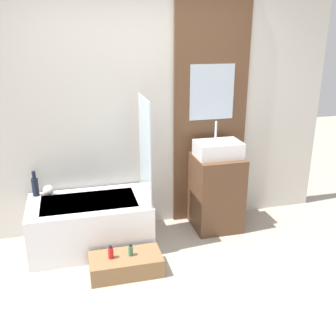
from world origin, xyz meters
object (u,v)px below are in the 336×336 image
object	(u,v)px
bathtub	(90,224)
sink	(218,149)
vase_tall_dark	(35,186)
vase_round_light	(48,190)
bottle_soap_secondary	(131,250)
wooden_step_bench	(126,264)
bottle_soap_primary	(111,253)

from	to	relation	value
bathtub	sink	bearing A→B (deg)	3.52
vase_tall_dark	vase_round_light	bearing A→B (deg)	-9.46
vase_tall_dark	bottle_soap_secondary	size ratio (longest dim) A/B	2.32
wooden_step_bench	vase_round_light	xyz separation A→B (m)	(-0.66, 0.80, 0.47)
sink	vase_round_light	xyz separation A→B (m)	(-1.76, 0.16, -0.35)
sink	bottle_soap_primary	bearing A→B (deg)	-152.59
bottle_soap_primary	bottle_soap_secondary	world-z (taller)	bottle_soap_primary
bathtub	vase_tall_dark	world-z (taller)	vase_tall_dark
vase_tall_dark	wooden_step_bench	bearing A→B (deg)	-46.59
bathtub	bottle_soap_secondary	world-z (taller)	bathtub
sink	bottle_soap_primary	size ratio (longest dim) A/B	3.76
vase_tall_dark	bottle_soap_secondary	xyz separation A→B (m)	(0.83, -0.83, -0.39)
bathtub	wooden_step_bench	distance (m)	0.64
bottle_soap_primary	bottle_soap_secondary	bearing A→B (deg)	0.00
bottle_soap_secondary	vase_round_light	bearing A→B (deg)	131.22
wooden_step_bench	bottle_soap_primary	size ratio (longest dim) A/B	5.16
sink	bottle_soap_secondary	xyz separation A→B (m)	(-1.06, -0.64, -0.69)
wooden_step_bench	vase_round_light	world-z (taller)	vase_round_light
bottle_soap_primary	vase_round_light	bearing A→B (deg)	123.16
sink	bottle_soap_primary	xyz separation A→B (m)	(-1.24, -0.64, -0.68)
vase_round_light	bottle_soap_primary	distance (m)	1.02
bottle_soap_primary	wooden_step_bench	bearing A→B (deg)	0.00
vase_round_light	bottle_soap_secondary	world-z (taller)	vase_round_light
sink	bathtub	bearing A→B (deg)	-176.48
bottle_soap_primary	bottle_soap_secondary	xyz separation A→B (m)	(0.18, 0.00, -0.01)
sink	vase_round_light	distance (m)	1.81
sink	vase_round_light	world-z (taller)	sink
wooden_step_bench	bottle_soap_primary	xyz separation A→B (m)	(-0.13, 0.00, 0.14)
wooden_step_bench	bottle_soap_secondary	xyz separation A→B (m)	(0.05, 0.00, 0.14)
vase_tall_dark	vase_round_light	xyz separation A→B (m)	(0.12, -0.02, -0.05)
vase_tall_dark	bottle_soap_primary	xyz separation A→B (m)	(0.65, -0.83, -0.38)
wooden_step_bench	bottle_soap_primary	world-z (taller)	bottle_soap_primary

